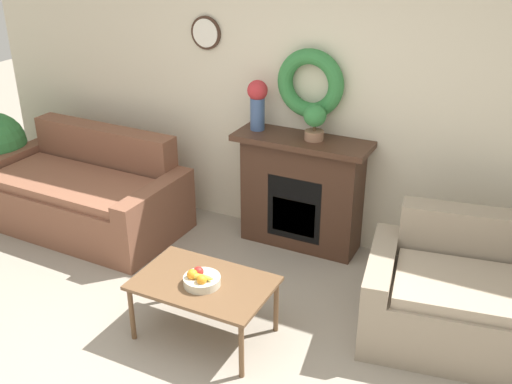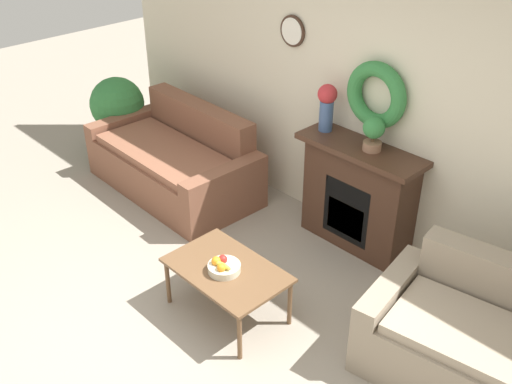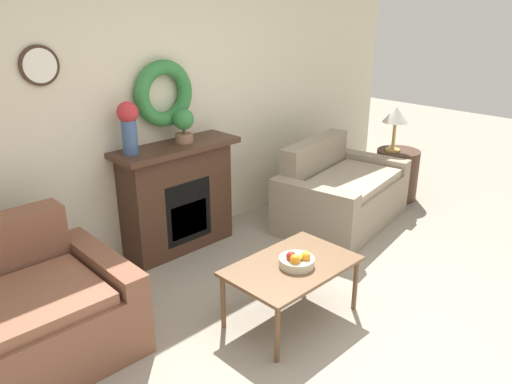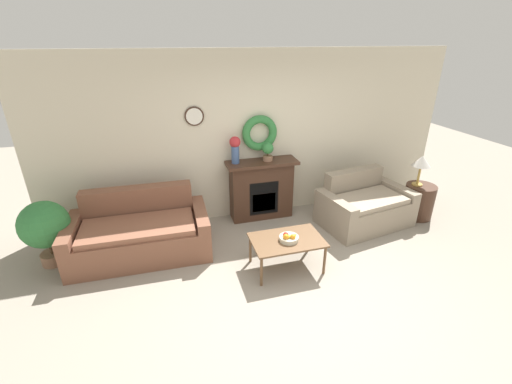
{
  "view_description": "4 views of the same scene",
  "coord_description": "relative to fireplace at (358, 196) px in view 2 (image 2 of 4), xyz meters",
  "views": [
    {
      "loc": [
        1.79,
        -2.24,
        2.73
      ],
      "look_at": [
        0.06,
        1.21,
        0.9
      ],
      "focal_mm": 42.0,
      "sensor_mm": 36.0,
      "label": 1
    },
    {
      "loc": [
        2.71,
        -1.7,
        3.3
      ],
      "look_at": [
        -0.2,
        1.1,
        0.87
      ],
      "focal_mm": 42.0,
      "sensor_mm": 36.0,
      "label": 2
    },
    {
      "loc": [
        -2.42,
        -1.39,
        2.19
      ],
      "look_at": [
        0.31,
        1.37,
        0.7
      ],
      "focal_mm": 35.0,
      "sensor_mm": 36.0,
      "label": 3
    },
    {
      "loc": [
        -1.49,
        -2.88,
        2.84
      ],
      "look_at": [
        -0.27,
        1.34,
        0.84
      ],
      "focal_mm": 24.0,
      "sensor_mm": 36.0,
      "label": 4
    }
  ],
  "objects": [
    {
      "name": "potted_plant_on_mantel",
      "position": [
        0.1,
        -0.01,
        0.67
      ],
      "size": [
        0.19,
        0.19,
        0.3
      ],
      "color": "#8E664C",
      "rests_on": "fireplace"
    },
    {
      "name": "fruit_bowl",
      "position": [
        -0.09,
        -1.53,
        -0.03
      ],
      "size": [
        0.25,
        0.25,
        0.12
      ],
      "color": "beige",
      "rests_on": "coffee_table"
    },
    {
      "name": "couch_left",
      "position": [
        -1.96,
        -0.56,
        -0.2
      ],
      "size": [
        1.91,
        1.02,
        0.87
      ],
      "rotation": [
        0.0,
        0.0,
        -0.02
      ],
      "color": "brown",
      "rests_on": "ground_plane"
    },
    {
      "name": "potted_plant_floor_by_couch",
      "position": [
        -3.12,
        -0.51,
        0.06
      ],
      "size": [
        0.63,
        0.63,
        0.91
      ],
      "color": "#8E664C",
      "rests_on": "ground_plane"
    },
    {
      "name": "vase_on_mantel_left",
      "position": [
        -0.43,
        0.01,
        0.75
      ],
      "size": [
        0.17,
        0.17,
        0.43
      ],
      "color": "#3D5684",
      "rests_on": "fireplace"
    },
    {
      "name": "coffee_table",
      "position": [
        -0.1,
        -1.49,
        -0.11
      ],
      "size": [
        0.93,
        0.6,
        0.44
      ],
      "color": "brown",
      "rests_on": "ground_plane"
    },
    {
      "name": "wall_back",
      "position": [
        -0.05,
        0.2,
        0.84
      ],
      "size": [
        6.8,
        0.19,
        2.7
      ],
      "color": "beige",
      "rests_on": "ground_plane"
    },
    {
      "name": "ground_plane",
      "position": [
        -0.05,
        -2.13,
        -0.51
      ],
      "size": [
        16.0,
        16.0,
        0.0
      ],
      "primitive_type": "plane",
      "color": "gray"
    },
    {
      "name": "loveseat_right",
      "position": [
        1.55,
        -0.69,
        -0.21
      ],
      "size": [
        1.54,
        1.11,
        0.84
      ],
      "rotation": [
        0.0,
        0.0,
        0.17
      ],
      "color": "gray",
      "rests_on": "ground_plane"
    },
    {
      "name": "fireplace",
      "position": [
        0.0,
        0.0,
        0.0
      ],
      "size": [
        1.16,
        0.41,
        1.01
      ],
      "color": "#42281C",
      "rests_on": "ground_plane"
    }
  ]
}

